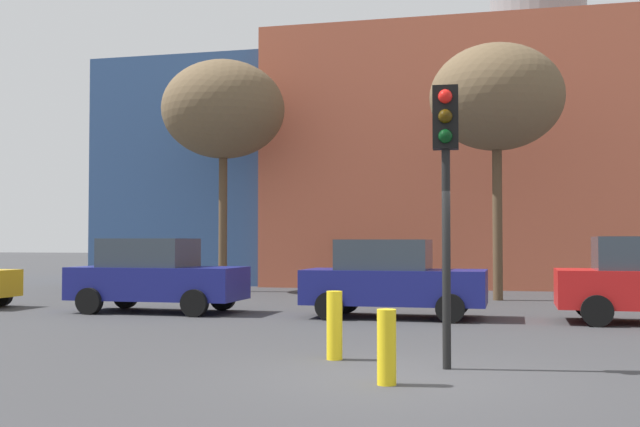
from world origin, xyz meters
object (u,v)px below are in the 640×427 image
(bare_tree_1, at_px, (496,98))
(parked_car_1, at_px, (156,276))
(parked_car_2, at_px, (392,279))
(bollard_yellow_0, at_px, (334,325))
(bollard_yellow_1, at_px, (387,347))
(bare_tree_0, at_px, (223,110))
(traffic_light_island, at_px, (446,160))

(bare_tree_1, bearing_deg, parked_car_1, -143.18)
(parked_car_1, bearing_deg, parked_car_2, -0.00)
(parked_car_2, height_order, bollard_yellow_0, parked_car_2)
(bare_tree_1, bearing_deg, bollard_yellow_0, -99.45)
(bare_tree_1, distance_m, bollard_yellow_0, 14.31)
(parked_car_2, xyz_separation_m, bollard_yellow_1, (1.24, -8.65, -0.44))
(parked_car_2, distance_m, bare_tree_0, 12.39)
(parked_car_1, xyz_separation_m, traffic_light_island, (7.88, -7.25, 2.01))
(traffic_light_island, height_order, bollard_yellow_0, traffic_light_island)
(bollard_yellow_0, bearing_deg, bare_tree_1, 80.55)
(traffic_light_island, distance_m, bare_tree_1, 13.86)
(bare_tree_1, height_order, bollard_yellow_1, bare_tree_1)
(parked_car_1, distance_m, parked_car_2, 6.01)
(parked_car_2, distance_m, bollard_yellow_1, 8.75)
(bare_tree_0, height_order, bare_tree_1, bare_tree_0)
(traffic_light_island, distance_m, bare_tree_0, 18.39)
(traffic_light_island, height_order, bare_tree_1, bare_tree_1)
(parked_car_1, distance_m, bollard_yellow_0, 9.14)
(bare_tree_0, bearing_deg, traffic_light_island, -59.28)
(bollard_yellow_0, relative_size, bollard_yellow_1, 1.10)
(traffic_light_island, bearing_deg, bollard_yellow_0, -109.59)
(bare_tree_0, xyz_separation_m, bare_tree_1, (9.65, -2.04, -0.34))
(bare_tree_0, bearing_deg, bollard_yellow_1, -63.08)
(parked_car_1, height_order, parked_car_2, parked_car_1)
(parked_car_1, distance_m, bare_tree_0, 10.06)
(bollard_yellow_0, bearing_deg, parked_car_1, 132.40)
(traffic_light_island, height_order, bollard_yellow_1, traffic_light_island)
(parked_car_2, bearing_deg, bollard_yellow_1, -81.83)
(bollard_yellow_1, bearing_deg, parked_car_1, 129.98)
(parked_car_1, height_order, bollard_yellow_1, parked_car_1)
(parked_car_2, bearing_deg, traffic_light_island, -75.53)
(parked_car_1, distance_m, traffic_light_island, 10.89)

